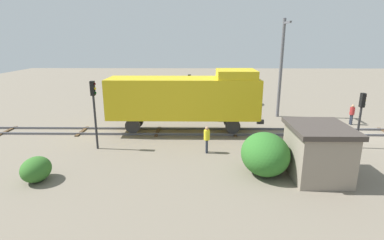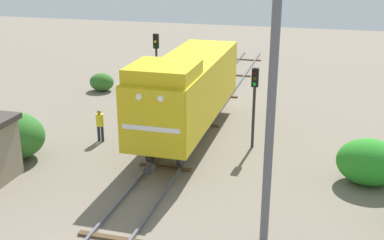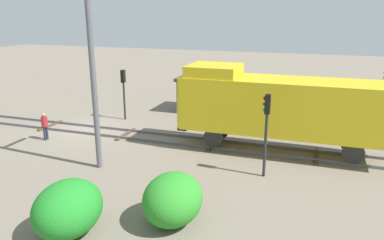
{
  "view_description": "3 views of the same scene",
  "coord_description": "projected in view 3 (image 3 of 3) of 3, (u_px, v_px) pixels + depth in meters",
  "views": [
    {
      "loc": [
        -21.86,
        11.63,
        6.89
      ],
      "look_at": [
        -1.14,
        11.94,
        1.29
      ],
      "focal_mm": 28.0,
      "sensor_mm": 36.0,
      "label": 1
    },
    {
      "loc": [
        6.34,
        -9.88,
        9.25
      ],
      "look_at": [
        1.2,
        8.93,
        2.35
      ],
      "focal_mm": 45.0,
      "sensor_mm": 36.0,
      "label": 2
    },
    {
      "loc": [
        20.18,
        14.29,
        7.66
      ],
      "look_at": [
        0.32,
        7.53,
        1.52
      ],
      "focal_mm": 35.0,
      "sensor_mm": 36.0,
      "label": 3
    }
  ],
  "objects": [
    {
      "name": "locomotive",
      "position": [
        279.0,
        104.0,
        20.29
      ],
      "size": [
        2.9,
        11.6,
        4.6
      ],
      "color": "gold",
      "rests_on": "railway_track"
    },
    {
      "name": "ground_plane",
      "position": [
        87.0,
        130.0,
        24.9
      ],
      "size": [
        105.04,
        105.04,
        0.0
      ],
      "primitive_type": "plane",
      "color": "#756B5B"
    },
    {
      "name": "railway_track",
      "position": [
        87.0,
        129.0,
        24.88
      ],
      "size": [
        2.4,
        70.03,
        0.16
      ],
      "color": "#595960",
      "rests_on": "ground"
    },
    {
      "name": "traffic_signal_mid",
      "position": [
        266.0,
        120.0,
        17.25
      ],
      "size": [
        0.32,
        0.34,
        4.02
      ],
      "color": "#262628",
      "rests_on": "ground"
    },
    {
      "name": "bush_far",
      "position": [
        68.0,
        209.0,
        13.09
      ],
      "size": [
        2.75,
        2.25,
        2.0
      ],
      "primitive_type": "ellipsoid",
      "color": "#208226",
      "rests_on": "ground"
    },
    {
      "name": "worker_by_signal",
      "position": [
        262.0,
        114.0,
        25.05
      ],
      "size": [
        0.38,
        0.38,
        1.7
      ],
      "rotation": [
        0.0,
        0.0,
        0.53
      ],
      "color": "#262B38",
      "rests_on": "ground"
    },
    {
      "name": "traffic_signal_near",
      "position": [
        123.0,
        85.0,
        26.74
      ],
      "size": [
        0.32,
        0.34,
        3.64
      ],
      "color": "#262628",
      "rests_on": "ground"
    },
    {
      "name": "bush_back",
      "position": [
        230.0,
        100.0,
        28.65
      ],
      "size": [
        3.05,
        2.49,
        2.22
      ],
      "primitive_type": "ellipsoid",
      "color": "#2D6B26",
      "rests_on": "ground"
    },
    {
      "name": "catenary_mast",
      "position": [
        94.0,
        78.0,
        17.84
      ],
      "size": [
        1.94,
        0.28,
        8.64
      ],
      "color": "#595960",
      "rests_on": "ground"
    },
    {
      "name": "worker_near_track",
      "position": [
        45.0,
        124.0,
        22.84
      ],
      "size": [
        0.38,
        0.38,
        1.7
      ],
      "rotation": [
        0.0,
        0.0,
        1.67
      ],
      "color": "#262B38",
      "rests_on": "ground"
    },
    {
      "name": "relay_hut",
      "position": [
        199.0,
        93.0,
        29.64
      ],
      "size": [
        3.5,
        2.9,
        2.74
      ],
      "color": "gray",
      "rests_on": "ground"
    },
    {
      "name": "bush_near",
      "position": [
        173.0,
        199.0,
        13.82
      ],
      "size": [
        2.66,
        2.18,
        1.94
      ],
      "primitive_type": "ellipsoid",
      "color": "#2A8826",
      "rests_on": "ground"
    }
  ]
}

